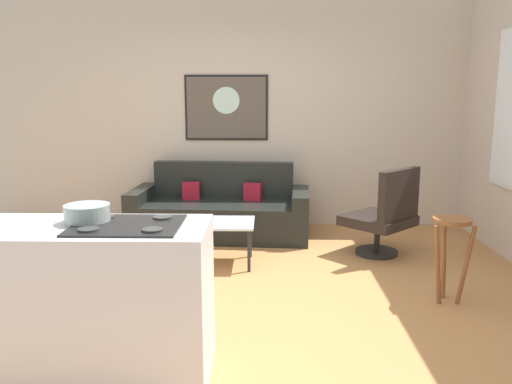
# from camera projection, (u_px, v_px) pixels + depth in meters

# --- Properties ---
(ground) EXTENTS (6.40, 6.40, 0.04)m
(ground) POSITION_uv_depth(u_px,v_px,m) (241.00, 299.00, 4.27)
(ground) COLOR #AF7643
(back_wall) EXTENTS (6.40, 0.05, 2.80)m
(back_wall) POSITION_uv_depth(u_px,v_px,m) (250.00, 112.00, 6.39)
(back_wall) COLOR beige
(back_wall) RESTS_ON ground
(couch) EXTENTS (2.07, 0.96, 0.82)m
(couch) POSITION_uv_depth(u_px,v_px,m) (221.00, 212.00, 6.05)
(couch) COLOR black
(couch) RESTS_ON ground
(coffee_table) EXTENTS (0.86, 0.53, 0.42)m
(coffee_table) POSITION_uv_depth(u_px,v_px,m) (210.00, 226.00, 5.03)
(coffee_table) COLOR silver
(coffee_table) RESTS_ON ground
(armchair) EXTENTS (0.85, 0.85, 0.91)m
(armchair) POSITION_uv_depth(u_px,v_px,m) (385.00, 215.00, 5.27)
(armchair) COLOR black
(armchair) RESTS_ON ground
(bar_stool) EXTENTS (0.34, 0.33, 0.68)m
(bar_stool) POSITION_uv_depth(u_px,v_px,m) (451.00, 240.00, 4.08)
(bar_stool) COLOR brown
(bar_stool) RESTS_ON ground
(kitchen_counter) EXTENTS (1.40, 0.61, 0.93)m
(kitchen_counter) POSITION_uv_depth(u_px,v_px,m) (88.00, 302.00, 3.01)
(kitchen_counter) COLOR silver
(kitchen_counter) RESTS_ON ground
(mixing_bowl) EXTENTS (0.26, 0.26, 0.11)m
(mixing_bowl) POSITION_uv_depth(u_px,v_px,m) (87.00, 214.00, 2.98)
(mixing_bowl) COLOR gray
(mixing_bowl) RESTS_ON kitchen_counter
(wall_painting) EXTENTS (1.00, 0.03, 0.78)m
(wall_painting) POSITION_uv_depth(u_px,v_px,m) (226.00, 108.00, 6.34)
(wall_painting) COLOR black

